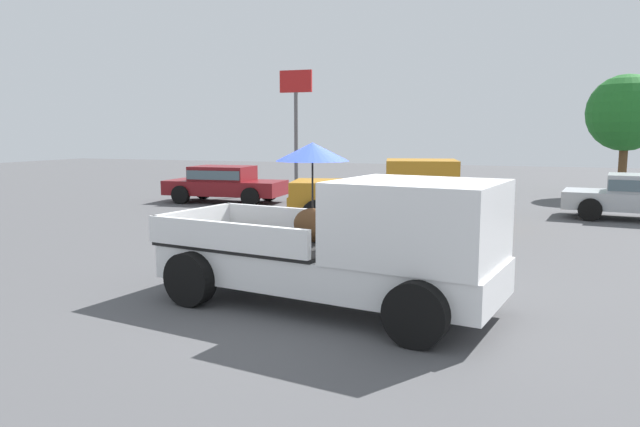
{
  "coord_description": "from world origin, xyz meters",
  "views": [
    {
      "loc": [
        2.78,
        -8.0,
        2.53
      ],
      "look_at": [
        -0.76,
        1.84,
        1.1
      ],
      "focal_mm": 33.19,
      "sensor_mm": 36.0,
      "label": 1
    }
  ],
  "objects_px": {
    "motel_sign": "(296,107)",
    "pickup_truck_red": "(385,193)",
    "pickup_truck_main": "(356,244)",
    "parked_sedan_far": "(224,182)"
  },
  "relations": [
    {
      "from": "parked_sedan_far",
      "to": "motel_sign",
      "type": "xyz_separation_m",
      "value": [
        1.24,
        3.95,
        2.84
      ]
    },
    {
      "from": "pickup_truck_main",
      "to": "parked_sedan_far",
      "type": "distance_m",
      "value": 13.93
    },
    {
      "from": "pickup_truck_main",
      "to": "motel_sign",
      "type": "xyz_separation_m",
      "value": [
        -7.06,
        15.14,
        2.62
      ]
    },
    {
      "from": "parked_sedan_far",
      "to": "motel_sign",
      "type": "distance_m",
      "value": 5.03
    },
    {
      "from": "pickup_truck_main",
      "to": "motel_sign",
      "type": "distance_m",
      "value": 16.91
    },
    {
      "from": "pickup_truck_main",
      "to": "pickup_truck_red",
      "type": "xyz_separation_m",
      "value": [
        -1.53,
        8.04,
        -0.09
      ]
    },
    {
      "from": "motel_sign",
      "to": "pickup_truck_red",
      "type": "bearing_deg",
      "value": -52.06
    },
    {
      "from": "pickup_truck_main",
      "to": "pickup_truck_red",
      "type": "distance_m",
      "value": 8.18
    },
    {
      "from": "pickup_truck_red",
      "to": "motel_sign",
      "type": "bearing_deg",
      "value": 115.23
    },
    {
      "from": "pickup_truck_main",
      "to": "parked_sedan_far",
      "type": "xyz_separation_m",
      "value": [
        -8.3,
        11.18,
        -0.22
      ]
    }
  ]
}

